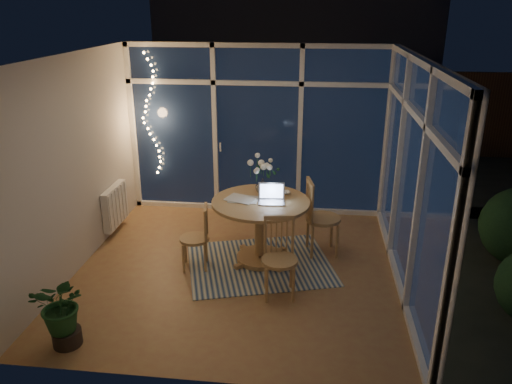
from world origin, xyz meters
TOP-DOWN VIEW (x-y plane):
  - floor at (0.00, 0.00)m, footprint 4.00×4.00m
  - ceiling at (0.00, 0.00)m, footprint 4.00×4.00m
  - wall_back at (0.00, 2.00)m, footprint 4.00×0.04m
  - wall_front at (0.00, -2.00)m, footprint 4.00×0.04m
  - wall_left at (-2.00, 0.00)m, footprint 0.04×4.00m
  - wall_right at (2.00, 0.00)m, footprint 0.04×4.00m
  - window_wall_back at (0.00, 1.96)m, footprint 4.00×0.10m
  - window_wall_right at (1.96, 0.00)m, footprint 0.10×4.00m
  - radiator at (-1.94, 0.90)m, footprint 0.10×0.70m
  - fairy_lights at (-1.65, 1.88)m, footprint 0.24×0.10m
  - garden_patio at (0.50, 5.00)m, footprint 12.00×6.00m
  - garden_fence at (0.00, 5.50)m, footprint 11.00×0.08m
  - neighbour_roof at (0.30, 8.50)m, footprint 7.00×3.00m
  - garden_shrubs at (-0.80, 3.40)m, footprint 0.90×0.90m
  - rug at (0.24, 0.16)m, footprint 2.11×1.87m
  - dining_table at (0.24, 0.26)m, footprint 1.52×1.52m
  - chair_left at (-0.56, -0.01)m, footprint 0.45×0.45m
  - chair_right at (1.03, 0.58)m, footprint 0.57×0.57m
  - chair_front at (0.54, -0.53)m, footprint 0.49×0.49m
  - laptop at (0.38, 0.21)m, footprint 0.35×0.30m
  - flower_vase at (0.24, 0.54)m, footprint 0.25×0.25m
  - bowl at (0.52, 0.53)m, footprint 0.19×0.19m
  - newspapers at (0.00, 0.28)m, footprint 0.39×0.31m
  - phone at (0.31, 0.18)m, footprint 0.11×0.09m
  - potted_plant at (-1.45, -1.65)m, footprint 0.57×0.50m

SIDE VIEW (x-z plane):
  - garden_patio at x=0.50m, z-range -0.11..-0.01m
  - floor at x=0.00m, z-range 0.00..0.00m
  - rug at x=0.24m, z-range 0.00..0.01m
  - potted_plant at x=-1.45m, z-range 0.00..0.76m
  - radiator at x=-1.94m, z-range 0.11..0.69m
  - dining_table at x=0.24m, z-range 0.00..0.83m
  - chair_left at x=-0.56m, z-range 0.00..0.84m
  - garden_shrubs at x=-0.80m, z-range 0.00..0.90m
  - chair_front at x=0.54m, z-range 0.00..0.93m
  - chair_right at x=1.03m, z-range 0.00..1.04m
  - phone at x=0.31m, z-range 0.83..0.84m
  - newspapers at x=0.00m, z-range 0.83..0.85m
  - bowl at x=0.52m, z-range 0.83..0.87m
  - garden_fence at x=0.00m, z-range 0.00..1.80m
  - flower_vase at x=0.24m, z-range 0.83..1.04m
  - laptop at x=0.38m, z-range 0.83..1.07m
  - wall_back at x=0.00m, z-range 0.00..2.60m
  - wall_front at x=0.00m, z-range 0.00..2.60m
  - wall_left at x=-2.00m, z-range 0.00..2.60m
  - wall_right at x=2.00m, z-range 0.00..2.60m
  - window_wall_back at x=0.00m, z-range 0.00..2.60m
  - window_wall_right at x=1.96m, z-range 0.00..2.60m
  - fairy_lights at x=-1.65m, z-range 0.60..2.45m
  - neighbour_roof at x=0.30m, z-range 1.10..3.30m
  - ceiling at x=0.00m, z-range 2.60..2.60m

